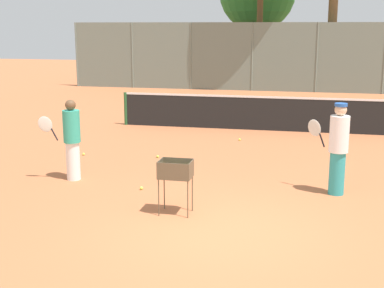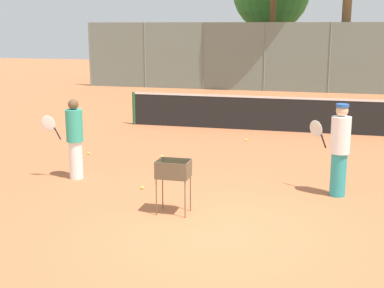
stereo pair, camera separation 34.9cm
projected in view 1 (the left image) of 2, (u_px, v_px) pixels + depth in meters
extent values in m
plane|color=#B7663D|center=(219.00, 233.00, 8.42)|extent=(80.00, 80.00, 0.00)
cylinder|color=#26592D|center=(126.00, 109.00, 17.50)|extent=(0.10, 0.10, 1.07)
cube|color=black|center=(266.00, 114.00, 16.54)|extent=(9.14, 0.01, 1.01)
cube|color=white|center=(266.00, 97.00, 16.43)|extent=(9.14, 0.02, 0.06)
cylinder|color=slate|center=(77.00, 55.00, 28.42)|extent=(0.08, 0.08, 3.36)
cylinder|color=slate|center=(132.00, 55.00, 27.77)|extent=(0.08, 0.08, 3.36)
cylinder|color=slate|center=(191.00, 56.00, 27.11)|extent=(0.08, 0.08, 3.36)
cylinder|color=slate|center=(252.00, 57.00, 26.46)|extent=(0.08, 0.08, 3.36)
cylinder|color=slate|center=(317.00, 58.00, 25.80)|extent=(0.08, 0.08, 3.36)
cube|color=slate|center=(284.00, 57.00, 26.13)|extent=(21.83, 0.01, 3.36)
cylinder|color=brown|center=(256.00, 49.00, 31.28)|extent=(0.50, 0.50, 3.74)
cylinder|color=brown|center=(259.00, 34.00, 28.25)|extent=(0.31, 0.31, 5.48)
cylinder|color=brown|center=(332.00, 25.00, 26.87)|extent=(0.45, 0.45, 6.42)
cylinder|color=white|center=(73.00, 161.00, 11.26)|extent=(0.29, 0.29, 0.81)
cylinder|color=teal|center=(71.00, 126.00, 11.10)|extent=(0.35, 0.35, 0.67)
sphere|color=brown|center=(70.00, 105.00, 11.00)|extent=(0.22, 0.22, 0.22)
cylinder|color=black|center=(54.00, 134.00, 11.11)|extent=(0.15, 0.07, 0.27)
ellipsoid|color=silver|center=(45.00, 124.00, 11.05)|extent=(0.39, 0.14, 0.43)
cylinder|color=teal|center=(337.00, 173.00, 10.27)|extent=(0.30, 0.30, 0.84)
cylinder|color=white|center=(339.00, 134.00, 10.11)|extent=(0.37, 0.37, 0.70)
sphere|color=#DBB28C|center=(341.00, 110.00, 10.01)|extent=(0.23, 0.23, 0.23)
cylinder|color=#2659B2|center=(341.00, 105.00, 9.99)|extent=(0.24, 0.24, 0.06)
cylinder|color=black|center=(322.00, 140.00, 10.39)|extent=(0.14, 0.10, 0.27)
ellipsoid|color=silver|center=(314.00, 128.00, 10.47)|extent=(0.35, 0.24, 0.43)
cylinder|color=brown|center=(159.00, 198.00, 9.11)|extent=(0.02, 0.02, 0.65)
cylinder|color=brown|center=(188.00, 200.00, 9.01)|extent=(0.02, 0.02, 0.65)
cylinder|color=brown|center=(164.00, 191.00, 9.46)|extent=(0.02, 0.02, 0.65)
cylinder|color=brown|center=(192.00, 193.00, 9.35)|extent=(0.02, 0.02, 0.65)
cube|color=brown|center=(176.00, 177.00, 9.16)|extent=(0.55, 0.40, 0.01)
cube|color=brown|center=(173.00, 172.00, 8.94)|extent=(0.55, 0.01, 0.30)
cube|color=brown|center=(178.00, 166.00, 9.32)|extent=(0.55, 0.01, 0.30)
cube|color=brown|center=(160.00, 168.00, 9.19)|extent=(0.01, 0.40, 0.30)
cube|color=brown|center=(191.00, 170.00, 9.07)|extent=(0.01, 0.40, 0.30)
sphere|color=#D1E54C|center=(177.00, 176.00, 9.07)|extent=(0.07, 0.07, 0.07)
sphere|color=#D1E54C|center=(179.00, 176.00, 9.09)|extent=(0.07, 0.07, 0.07)
sphere|color=#D1E54C|center=(181.00, 176.00, 9.11)|extent=(0.07, 0.07, 0.07)
sphere|color=#D1E54C|center=(172.00, 171.00, 9.23)|extent=(0.07, 0.07, 0.07)
sphere|color=#D1E54C|center=(180.00, 173.00, 9.26)|extent=(0.07, 0.07, 0.07)
sphere|color=#D1E54C|center=(181.00, 173.00, 9.10)|extent=(0.07, 0.07, 0.07)
sphere|color=#D1E54C|center=(167.00, 172.00, 9.12)|extent=(0.07, 0.07, 0.07)
sphere|color=#D1E54C|center=(170.00, 175.00, 9.15)|extent=(0.07, 0.07, 0.07)
sphere|color=#D1E54C|center=(165.00, 174.00, 9.20)|extent=(0.07, 0.07, 0.07)
sphere|color=#D1E54C|center=(184.00, 177.00, 9.02)|extent=(0.07, 0.07, 0.07)
sphere|color=#D1E54C|center=(179.00, 178.00, 8.99)|extent=(0.07, 0.07, 0.07)
sphere|color=#D1E54C|center=(177.00, 173.00, 9.24)|extent=(0.07, 0.07, 0.07)
sphere|color=#D1E54C|center=(166.00, 170.00, 9.26)|extent=(0.07, 0.07, 0.07)
sphere|color=#D1E54C|center=(84.00, 154.00, 13.44)|extent=(0.07, 0.07, 0.07)
sphere|color=#D1E54C|center=(337.00, 157.00, 13.15)|extent=(0.07, 0.07, 0.07)
sphere|color=#D1E54C|center=(141.00, 188.00, 10.63)|extent=(0.07, 0.07, 0.07)
sphere|color=#D1E54C|center=(162.00, 161.00, 12.78)|extent=(0.07, 0.07, 0.07)
sphere|color=#D1E54C|center=(158.00, 156.00, 13.19)|extent=(0.07, 0.07, 0.07)
sphere|color=#D1E54C|center=(240.00, 140.00, 15.16)|extent=(0.07, 0.07, 0.07)
cube|color=#3F4C8C|center=(299.00, 78.00, 28.76)|extent=(4.20, 1.70, 0.90)
cube|color=#33383D|center=(296.00, 63.00, 28.63)|extent=(2.20, 1.50, 0.70)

